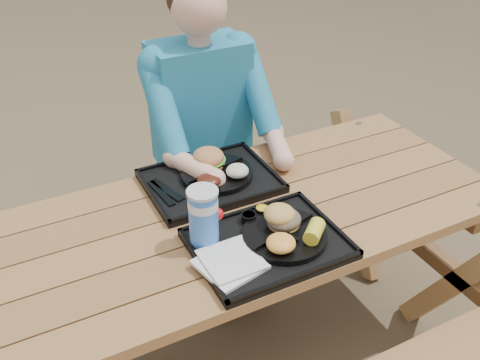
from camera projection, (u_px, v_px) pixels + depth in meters
name	position (u px, v px, depth m)	size (l,w,h in m)	color
ground	(240.00, 359.00, 2.19)	(60.00, 60.00, 0.00)	#999999
picnic_table	(240.00, 293.00, 1.98)	(1.80, 1.49, 0.75)	#999999
tray_near	(268.00, 245.00, 1.63)	(0.45, 0.35, 0.02)	black
tray_far	(210.00, 182.00, 1.91)	(0.45, 0.35, 0.02)	black
plate_near	(285.00, 235.00, 1.63)	(0.26, 0.26, 0.02)	black
plate_far	(217.00, 174.00, 1.92)	(0.26, 0.26, 0.02)	black
napkin_stack	(230.00, 263.00, 1.53)	(0.17, 0.17, 0.02)	silver
soda_cup	(204.00, 218.00, 1.57)	(0.09, 0.09, 0.18)	blue
condiment_bbq	(249.00, 218.00, 1.70)	(0.05, 0.05, 0.03)	#340E05
condiment_mustard	(262.00, 211.00, 1.73)	(0.05, 0.05, 0.03)	yellow
sandwich	(284.00, 211.00, 1.63)	(0.10, 0.10, 0.11)	gold
mac_cheese	(281.00, 243.00, 1.55)	(0.09, 0.09, 0.04)	#FFAF43
corn_cob	(314.00, 231.00, 1.59)	(0.08, 0.08, 0.05)	yellow
cutlery_far	(167.00, 190.00, 1.85)	(0.03, 0.17, 0.01)	black
burger	(208.00, 153.00, 1.92)	(0.12, 0.12, 0.10)	#BA7541
baked_beans	(209.00, 180.00, 1.83)	(0.08, 0.08, 0.04)	#4A1B0E
potato_salad	(237.00, 171.00, 1.88)	(0.08, 0.08, 0.04)	beige
diner	(204.00, 154.00, 2.31)	(0.48, 0.84, 1.28)	teal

